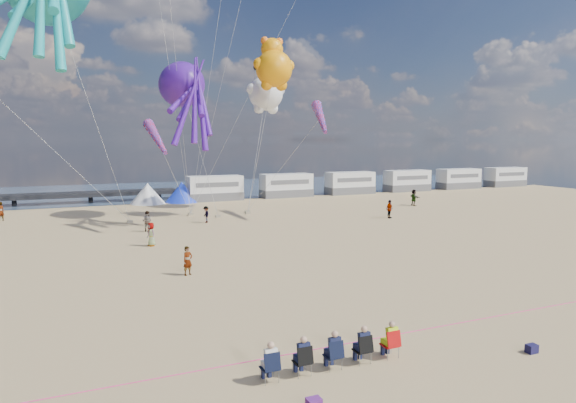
% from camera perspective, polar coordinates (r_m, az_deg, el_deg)
% --- Properties ---
extents(ground, '(120.00, 120.00, 0.00)m').
position_cam_1_polar(ground, '(24.31, 4.07, -10.78)').
color(ground, tan).
rests_on(ground, ground).
extents(water, '(120.00, 120.00, 0.00)m').
position_cam_1_polar(water, '(76.60, -15.49, 1.13)').
color(water, '#334761').
rests_on(water, ground).
extents(motorhome_0, '(6.60, 2.50, 3.00)m').
position_cam_1_polar(motorhome_0, '(63.05, -8.14, 1.47)').
color(motorhome_0, silver).
rests_on(motorhome_0, ground).
extents(motorhome_1, '(6.60, 2.50, 3.00)m').
position_cam_1_polar(motorhome_1, '(66.22, -0.20, 1.80)').
color(motorhome_1, silver).
rests_on(motorhome_1, ground).
extents(motorhome_2, '(6.60, 2.50, 3.00)m').
position_cam_1_polar(motorhome_2, '(70.54, 6.90, 2.06)').
color(motorhome_2, silver).
rests_on(motorhome_2, ground).
extents(motorhome_3, '(6.60, 2.50, 3.00)m').
position_cam_1_polar(motorhome_3, '(75.82, 13.09, 2.26)').
color(motorhome_3, silver).
rests_on(motorhome_3, ground).
extents(motorhome_4, '(6.60, 2.50, 3.00)m').
position_cam_1_polar(motorhome_4, '(81.85, 18.43, 2.42)').
color(motorhome_4, silver).
rests_on(motorhome_4, ground).
extents(motorhome_5, '(6.60, 2.50, 3.00)m').
position_cam_1_polar(motorhome_5, '(88.50, 23.00, 2.53)').
color(motorhome_5, silver).
rests_on(motorhome_5, ground).
extents(tent_white, '(4.00, 4.00, 2.40)m').
position_cam_1_polar(tent_white, '(61.42, -15.34, 0.87)').
color(tent_white, white).
rests_on(tent_white, ground).
extents(tent_blue, '(4.00, 4.00, 2.40)m').
position_cam_1_polar(tent_blue, '(62.13, -11.69, 1.04)').
color(tent_blue, '#1933CC').
rests_on(tent_blue, ground).
extents(spectator_row, '(6.10, 0.90, 1.30)m').
position_cam_1_polar(spectator_row, '(17.27, 4.99, -16.04)').
color(spectator_row, black).
rests_on(spectator_row, ground).
extents(cooler_navy, '(0.38, 0.28, 0.30)m').
position_cam_1_polar(cooler_navy, '(20.38, 25.45, -14.55)').
color(cooler_navy, '#17143F').
rests_on(cooler_navy, ground).
extents(rope_line, '(34.00, 0.03, 0.03)m').
position_cam_1_polar(rope_line, '(20.28, 10.89, -14.49)').
color(rope_line, '#F2338C').
rests_on(rope_line, ground).
extents(standing_person, '(0.69, 0.58, 1.60)m').
position_cam_1_polar(standing_person, '(28.70, -11.08, -6.48)').
color(standing_person, tan).
rests_on(standing_person, ground).
extents(beachgoer_1, '(0.97, 0.86, 1.67)m').
position_cam_1_polar(beachgoer_1, '(42.91, -15.39, -2.13)').
color(beachgoer_1, '#7F6659').
rests_on(beachgoer_1, ground).
extents(beachgoer_2, '(0.58, 0.74, 1.48)m').
position_cam_1_polar(beachgoer_2, '(46.34, -9.10, -1.43)').
color(beachgoer_2, '#7F6659').
rests_on(beachgoer_2, ground).
extents(beachgoer_3, '(1.28, 1.02, 1.73)m').
position_cam_1_polar(beachgoer_3, '(49.27, 11.20, -0.84)').
color(beachgoer_3, '#7F6659').
rests_on(beachgoer_3, ground).
extents(beachgoer_4, '(0.50, 1.10, 1.83)m').
position_cam_1_polar(beachgoer_4, '(59.24, 13.81, 0.43)').
color(beachgoer_4, '#7F6659').
rests_on(beachgoer_4, ground).
extents(beachgoer_5, '(1.68, 1.23, 1.76)m').
position_cam_1_polar(beachgoer_5, '(53.53, -29.32, -0.97)').
color(beachgoer_5, '#7F6659').
rests_on(beachgoer_5, ground).
extents(beachgoer_6, '(0.58, 0.71, 1.66)m').
position_cam_1_polar(beachgoer_6, '(36.98, -14.95, -3.54)').
color(beachgoer_6, '#7F6659').
rests_on(beachgoer_6, ground).
extents(sandbag_a, '(0.50, 0.35, 0.22)m').
position_cam_1_polar(sandbag_a, '(47.81, -17.14, -2.16)').
color(sandbag_a, gray).
rests_on(sandbag_a, ground).
extents(sandbag_b, '(0.50, 0.35, 0.22)m').
position_cam_1_polar(sandbag_b, '(49.40, -7.78, -1.63)').
color(sandbag_b, gray).
rests_on(sandbag_b, ground).
extents(sandbag_c, '(0.50, 0.35, 0.22)m').
position_cam_1_polar(sandbag_c, '(51.37, -4.48, -1.26)').
color(sandbag_c, gray).
rests_on(sandbag_c, ground).
extents(sandbag_d, '(0.50, 0.35, 0.22)m').
position_cam_1_polar(sandbag_d, '(52.24, -4.52, -1.13)').
color(sandbag_d, gray).
rests_on(sandbag_d, ground).
extents(sandbag_e, '(0.50, 0.35, 0.22)m').
position_cam_1_polar(sandbag_e, '(51.20, -10.76, -1.39)').
color(sandbag_e, gray).
rests_on(sandbag_e, ground).
extents(kite_octopus_purple, '(7.17, 10.00, 10.50)m').
position_cam_1_polar(kite_octopus_purple, '(49.64, -11.74, 12.59)').
color(kite_octopus_purple, '#471494').
extents(kite_panda, '(5.39, 5.22, 6.16)m').
position_cam_1_polar(kite_panda, '(55.03, -2.48, 11.91)').
color(kite_panda, white).
extents(kite_teddy_orange, '(4.29, 4.06, 5.81)m').
position_cam_1_polar(kite_teddy_orange, '(48.69, -1.57, 14.53)').
color(kite_teddy_orange, '#FF9709').
extents(windsock_mid, '(3.06, 6.48, 6.51)m').
position_cam_1_polar(windsock_mid, '(48.66, 3.65, 9.27)').
color(windsock_mid, red).
extents(windsock_right, '(1.52, 5.06, 4.99)m').
position_cam_1_polar(windsock_right, '(42.57, -14.41, 6.87)').
color(windsock_right, red).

